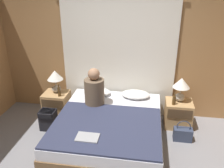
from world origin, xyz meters
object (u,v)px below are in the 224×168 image
(nightstand_right, at_px, (178,114))
(pillow_right, at_px, (135,94))
(lamp_right, at_px, (181,86))
(pillow_left, at_px, (97,92))
(nightstand_left, at_px, (57,104))
(bed, at_px, (109,130))
(laptop_on_bed, at_px, (87,137))
(backpack_on_floor, at_px, (48,119))
(person_left_in_bed, at_px, (94,90))
(handbag_on_floor, at_px, (183,134))
(beer_bottle_on_right_stand, at_px, (174,100))
(beer_bottle_on_left_stand, at_px, (59,92))
(lamp_left, at_px, (55,78))

(nightstand_right, xyz_separation_m, pillow_right, (-0.80, 0.08, 0.30))
(nightstand_right, xyz_separation_m, lamp_right, (-0.00, 0.05, 0.54))
(pillow_left, bearing_deg, lamp_right, -1.11)
(nightstand_left, height_order, lamp_right, lamp_right)
(bed, xyz_separation_m, laptop_on_bed, (-0.19, -0.63, 0.28))
(nightstand_left, xyz_separation_m, laptop_on_bed, (0.97, -1.32, 0.27))
(bed, distance_m, pillow_left, 0.90)
(laptop_on_bed, distance_m, backpack_on_floor, 1.30)
(pillow_right, bearing_deg, nightstand_right, -5.79)
(person_left_in_bed, bearing_deg, bed, -49.75)
(bed, height_order, handbag_on_floor, bed)
(handbag_on_floor, bearing_deg, nightstand_right, 96.26)
(pillow_left, height_order, person_left_in_bed, person_left_in_bed)
(person_left_in_bed, bearing_deg, handbag_on_floor, -5.51)
(pillow_right, xyz_separation_m, beer_bottle_on_right_stand, (0.68, -0.19, 0.04))
(pillow_left, bearing_deg, nightstand_right, -3.01)
(nightstand_right, xyz_separation_m, handbag_on_floor, (0.05, -0.45, -0.12))
(pillow_left, relative_size, handbag_on_floor, 1.39)
(nightstand_right, height_order, lamp_right, lamp_right)
(person_left_in_bed, xyz_separation_m, beer_bottle_on_left_stand, (-0.72, 0.19, -0.18))
(laptop_on_bed, bearing_deg, nightstand_left, 126.54)
(pillow_left, xyz_separation_m, backpack_on_floor, (-0.78, -0.57, -0.33))
(beer_bottle_on_left_stand, bearing_deg, lamp_left, 127.05)
(beer_bottle_on_right_stand, bearing_deg, pillow_right, 164.67)
(lamp_right, bearing_deg, pillow_right, 177.86)
(person_left_in_bed, relative_size, laptop_on_bed, 2.14)
(pillow_left, height_order, pillow_right, same)
(lamp_left, xyz_separation_m, beer_bottle_on_right_stand, (2.22, -0.16, -0.21))
(person_left_in_bed, distance_m, backpack_on_floor, 1.01)
(lamp_left, height_order, pillow_left, lamp_left)
(person_left_in_bed, distance_m, handbag_on_floor, 1.68)
(lamp_left, xyz_separation_m, lamp_right, (2.34, 0.00, 0.00))
(nightstand_left, xyz_separation_m, pillow_left, (0.80, 0.08, 0.30))
(backpack_on_floor, bearing_deg, lamp_right, 13.04)
(pillow_left, relative_size, laptop_on_bed, 1.68)
(nightstand_left, distance_m, nightstand_right, 2.34)
(bed, height_order, pillow_left, pillow_left)
(bed, distance_m, beer_bottle_on_right_stand, 1.25)
(pillow_left, height_order, handbag_on_floor, pillow_left)
(nightstand_left, distance_m, handbag_on_floor, 2.43)
(handbag_on_floor, bearing_deg, lamp_right, 95.62)
(backpack_on_floor, bearing_deg, pillow_left, 36.05)
(pillow_right, distance_m, beer_bottle_on_right_stand, 0.71)
(bed, relative_size, laptop_on_bed, 6.26)
(nightstand_left, distance_m, beer_bottle_on_right_stand, 2.25)
(nightstand_right, relative_size, beer_bottle_on_right_stand, 2.20)
(pillow_left, bearing_deg, pillow_right, 0.00)
(person_left_in_bed, xyz_separation_m, laptop_on_bed, (0.13, -1.02, -0.24))
(pillow_right, xyz_separation_m, person_left_in_bed, (-0.70, -0.38, 0.22))
(lamp_right, relative_size, laptop_on_bed, 1.42)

